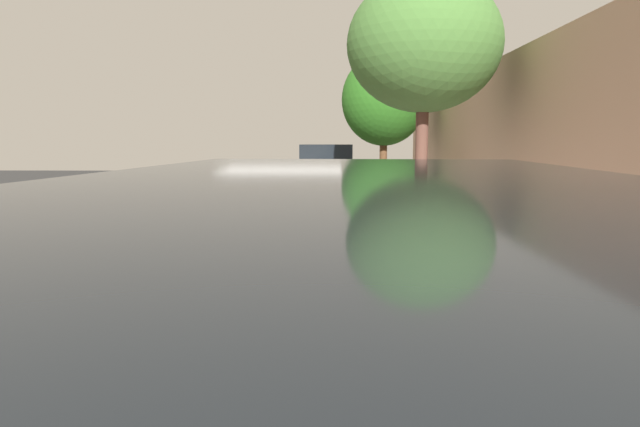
{
  "coord_description": "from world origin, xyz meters",
  "views": [
    {
      "loc": [
        1.0,
        -11.84,
        2.09
      ],
      "look_at": [
        0.91,
        -6.21,
        1.37
      ],
      "focal_mm": 31.64,
      "sensor_mm": 36.0,
      "label": 1
    }
  ],
  "objects": [
    {
      "name": "ground",
      "position": [
        0.0,
        0.0,
        0.0
      ],
      "size": [
        57.03,
        57.03,
        0.0
      ],
      "primitive_type": "plane",
      "color": "#2D2D2D"
    },
    {
      "name": "sidewalk",
      "position": [
        3.77,
        0.0,
        0.08
      ],
      "size": [
        3.21,
        35.64,
        0.17
      ],
      "primitive_type": "cube",
      "color": "#A395A6",
      "rests_on": "ground"
    },
    {
      "name": "curb_edge",
      "position": [
        2.08,
        0.0,
        0.08
      ],
      "size": [
        0.16,
        35.64,
        0.17
      ],
      "primitive_type": "cube",
      "color": "gray",
      "rests_on": "ground"
    },
    {
      "name": "lane_stripe_centre",
      "position": [
        -2.94,
        0.08,
        0.0
      ],
      "size": [
        0.14,
        35.8,
        0.01
      ],
      "color": "white",
      "rests_on": "ground"
    },
    {
      "name": "lane_stripe_bike_edge",
      "position": [
        0.61,
        0.0,
        0.0
      ],
      "size": [
        0.12,
        35.64,
        0.01
      ],
      "primitive_type": "cube",
      "color": "white",
      "rests_on": "ground"
    },
    {
      "name": "building_facade",
      "position": [
        5.62,
        0.0,
        2.12
      ],
      "size": [
        0.5,
        35.64,
        4.24
      ],
      "primitive_type": "cube",
      "color": "tan",
      "rests_on": "ground"
    },
    {
      "name": "parked_sedan_red_second",
      "position": [
        0.97,
        -0.88,
        0.75
      ],
      "size": [
        1.96,
        4.46,
        1.52
      ],
      "color": "maroon",
      "rests_on": "ground"
    },
    {
      "name": "parked_suv_white_mid",
      "position": [
        0.93,
        7.43,
        1.03
      ],
      "size": [
        2.04,
        4.74,
        1.99
      ],
      "color": "white",
      "rests_on": "ground"
    },
    {
      "name": "bicycle_at_curb",
      "position": [
        1.62,
        -4.85,
        0.39
      ],
      "size": [
        1.41,
        1.15,
        0.8
      ],
      "color": "black",
      "rests_on": "ground"
    },
    {
      "name": "cyclist_with_backpack",
      "position": [
        1.84,
        -5.29,
        0.97
      ],
      "size": [
        0.53,
        0.55,
        1.62
      ],
      "color": "#C6B284",
      "rests_on": "ground"
    },
    {
      "name": "street_tree_near_cyclist",
      "position": [
        3.21,
        1.74,
        4.32
      ],
      "size": [
        3.61,
        3.61,
        5.75
      ],
      "color": "brown",
      "rests_on": "sidewalk"
    },
    {
      "name": "street_tree_mid_block",
      "position": [
        3.21,
        11.31,
        3.75
      ],
      "size": [
        3.42,
        3.42,
        5.45
      ],
      "color": "brown",
      "rests_on": "sidewalk"
    }
  ]
}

